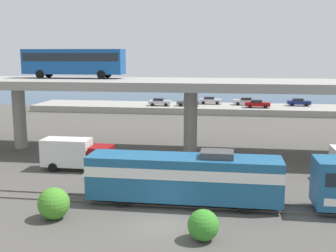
# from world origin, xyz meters

# --- Properties ---
(ground_plane) EXTENTS (260.00, 260.00, 0.00)m
(ground_plane) POSITION_xyz_m (0.00, 0.00, 0.00)
(ground_plane) COLOR #4C4944
(rail_strip_near) EXTENTS (110.00, 0.12, 0.12)m
(rail_strip_near) POSITION_xyz_m (0.00, 3.23, 0.06)
(rail_strip_near) COLOR #59544C
(rail_strip_near) RESTS_ON ground_plane
(rail_strip_far) EXTENTS (110.00, 0.12, 0.12)m
(rail_strip_far) POSITION_xyz_m (0.00, 4.77, 0.06)
(rail_strip_far) COLOR #59544C
(rail_strip_far) RESTS_ON ground_plane
(train_locomotive) EXTENTS (15.34, 3.04, 4.18)m
(train_locomotive) POSITION_xyz_m (0.26, 4.00, 2.19)
(train_locomotive) COLOR #1E5984
(train_locomotive) RESTS_ON ground_plane
(highway_overpass) EXTENTS (96.00, 10.13, 8.30)m
(highway_overpass) POSITION_xyz_m (0.00, 20.00, 7.49)
(highway_overpass) COLOR gray
(highway_overpass) RESTS_ON ground_plane
(transit_bus_on_overpass) EXTENTS (12.00, 2.68, 3.40)m
(transit_bus_on_overpass) POSITION_xyz_m (-14.08, 21.73, 10.36)
(transit_bus_on_overpass) COLOR #14478C
(transit_bus_on_overpass) RESTS_ON highway_overpass
(service_truck_west) EXTENTS (6.80, 2.46, 3.04)m
(service_truck_west) POSITION_xyz_m (-10.42, 11.82, 1.64)
(service_truck_west) COLOR maroon
(service_truck_west) RESTS_ON ground_plane
(pier_parking_lot) EXTENTS (68.18, 10.68, 1.23)m
(pier_parking_lot) POSITION_xyz_m (0.00, 55.00, 0.61)
(pier_parking_lot) COLOR gray
(pier_parking_lot) RESTS_ON ground_plane
(parked_car_0) EXTENTS (4.42, 1.88, 1.50)m
(parked_car_0) POSITION_xyz_m (0.52, 57.25, 2.00)
(parked_car_0) COLOR #B7B7BC
(parked_car_0) RESTS_ON pier_parking_lot
(parked_car_1) EXTENTS (4.55, 1.97, 1.50)m
(parked_car_1) POSITION_xyz_m (9.46, 52.77, 2.00)
(parked_car_1) COLOR maroon
(parked_car_1) RESTS_ON pier_parking_lot
(parked_car_2) EXTENTS (4.23, 1.96, 1.50)m
(parked_car_2) POSITION_xyz_m (-9.02, 53.03, 2.00)
(parked_car_2) COLOR #B7B7BC
(parked_car_2) RESTS_ON pier_parking_lot
(parked_car_3) EXTENTS (4.54, 1.96, 1.50)m
(parked_car_3) POSITION_xyz_m (7.41, 56.63, 2.00)
(parked_car_3) COLOR #B7B7BC
(parked_car_3) RESTS_ON pier_parking_lot
(parked_car_4) EXTENTS (4.31, 1.82, 1.50)m
(parked_car_4) POSITION_xyz_m (17.54, 56.68, 2.00)
(parked_car_4) COLOR navy
(parked_car_4) RESTS_ON pier_parking_lot
(parked_car_5) EXTENTS (4.25, 1.94, 1.50)m
(parked_car_5) POSITION_xyz_m (-3.50, 53.36, 2.00)
(parked_car_5) COLOR #515459
(parked_car_5) RESTS_ON pier_parking_lot
(harbor_water) EXTENTS (140.00, 36.00, 0.01)m
(harbor_water) POSITION_xyz_m (0.00, 78.00, 0.00)
(harbor_water) COLOR navy
(harbor_water) RESTS_ON ground_plane
(shrub_left) EXTENTS (2.18, 2.18, 2.18)m
(shrub_left) POSITION_xyz_m (-7.48, -0.12, 1.09)
(shrub_left) COLOR #438A27
(shrub_left) RESTS_ON ground_plane
(shrub_right) EXTENTS (1.93, 1.93, 1.93)m
(shrub_right) POSITION_xyz_m (2.83, -1.96, 0.96)
(shrub_right) COLOR #348528
(shrub_right) RESTS_ON ground_plane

